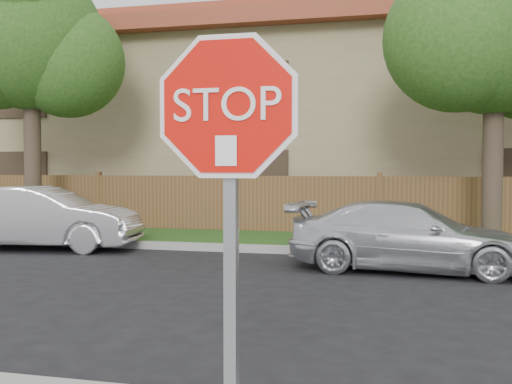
# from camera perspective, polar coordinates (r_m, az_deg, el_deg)

# --- Properties ---
(far_curb) EXTENTS (70.00, 0.30, 0.15)m
(far_curb) POSITION_cam_1_polar(r_m,az_deg,el_deg) (12.65, 11.12, -5.69)
(far_curb) COLOR gray
(far_curb) RESTS_ON ground
(grass_strip) EXTENTS (70.00, 3.00, 0.12)m
(grass_strip) POSITION_cam_1_polar(r_m,az_deg,el_deg) (14.29, 11.42, -4.82)
(grass_strip) COLOR #1E4714
(grass_strip) RESTS_ON ground
(fence) EXTENTS (70.00, 0.12, 1.60)m
(fence) POSITION_cam_1_polar(r_m,az_deg,el_deg) (15.81, 11.68, -1.43)
(fence) COLOR brown
(fence) RESTS_ON ground
(apartment_building) EXTENTS (35.20, 9.20, 7.20)m
(apartment_building) POSITION_cam_1_polar(r_m,az_deg,el_deg) (21.44, 12.29, 6.86)
(apartment_building) COLOR #8B7B56
(apartment_building) RESTS_ON ground
(tree_left) EXTENTS (4.80, 3.90, 7.78)m
(tree_left) POSITION_cam_1_polar(r_m,az_deg,el_deg) (17.22, -20.86, 13.56)
(tree_left) COLOR #382B21
(tree_left) RESTS_ON ground
(tree_mid) EXTENTS (4.80, 3.90, 7.35)m
(tree_mid) POSITION_cam_1_polar(r_m,az_deg,el_deg) (14.39, 21.95, 14.38)
(tree_mid) COLOR #382B21
(tree_mid) RESTS_ON ground
(stop_sign) EXTENTS (1.01, 0.13, 2.55)m
(stop_sign) POSITION_cam_1_polar(r_m,az_deg,el_deg) (3.01, -2.63, 2.01)
(stop_sign) COLOR gray
(stop_sign) RESTS_ON sidewalk_near
(sedan_left) EXTENTS (4.47, 2.10, 1.41)m
(sedan_left) POSITION_cam_1_polar(r_m,az_deg,el_deg) (14.16, -19.71, -2.34)
(sedan_left) COLOR silver
(sedan_left) RESTS_ON ground
(sedan_right) EXTENTS (4.36, 2.05, 1.23)m
(sedan_right) POSITION_cam_1_polar(r_m,az_deg,el_deg) (10.95, 14.39, -4.13)
(sedan_right) COLOR silver
(sedan_right) RESTS_ON ground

